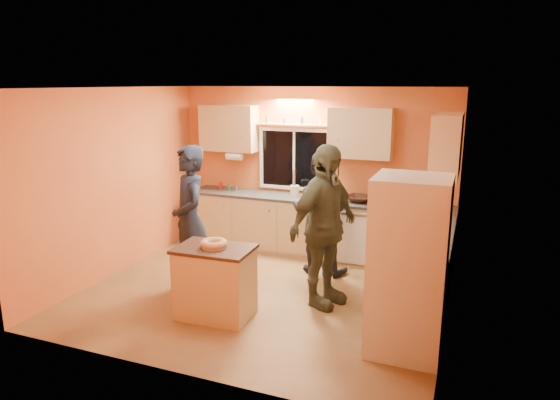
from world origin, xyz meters
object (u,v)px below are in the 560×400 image
at_px(person_left, 190,220).
at_px(person_center, 320,213).
at_px(refrigerator, 408,267).
at_px(person_right, 324,227).
at_px(island, 215,282).

distance_m(person_left, person_center, 1.84).
relative_size(refrigerator, person_right, 0.91).
height_order(island, person_left, person_left).
xyz_separation_m(island, person_right, (1.07, 0.77, 0.56)).
bearing_deg(island, refrigerator, -1.64).
xyz_separation_m(island, person_center, (0.71, 1.80, 0.45)).
relative_size(island, person_right, 0.45).
bearing_deg(refrigerator, island, -179.34).
height_order(refrigerator, person_right, person_right).
height_order(island, person_center, person_center).
distance_m(refrigerator, person_right, 1.32).
relative_size(island, person_center, 0.51).
bearing_deg(person_center, person_left, 42.69).
distance_m(island, person_right, 1.43).
relative_size(person_left, person_center, 1.09).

